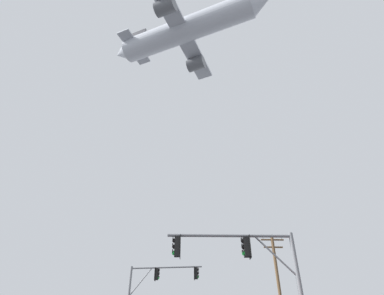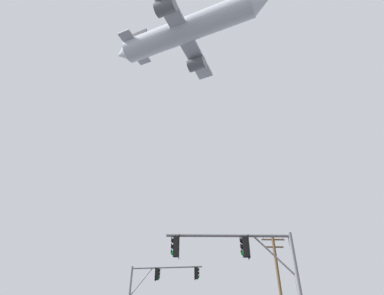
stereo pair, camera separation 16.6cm
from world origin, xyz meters
name	(u,v)px [view 2 (the right image)]	position (x,y,z in m)	size (l,w,h in m)	color
signal_pole_near	(248,262)	(2.82, 7.58, 4.26)	(5.97, 0.49, 5.62)	slate
signal_pole_far	(154,287)	(-2.52, 20.62, 5.07)	(6.09, 1.15, 6.77)	slate
utility_pole	(280,288)	(8.40, 22.30, 5.33)	(2.20, 0.28, 10.06)	brown
airplane	(186,30)	(-0.23, 26.91, 47.41)	(27.97, 21.60, 7.99)	#B7BCC6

